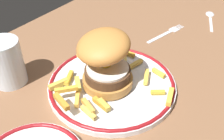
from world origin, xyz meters
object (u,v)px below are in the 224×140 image
dinner_plate (112,84)px  burger (105,59)px  spoon (210,15)px  fork (167,33)px  water_glass (7,65)px

dinner_plate → burger: burger is taller
spoon → fork: bearing=160.2°
spoon → burger: bearing=171.6°
burger → water_glass: size_ratio=1.40×
burger → spoon: 46.51cm
dinner_plate → spoon: size_ratio=2.06×
water_glass → spoon: water_glass is taller
burger → spoon: (45.49, -6.72, -6.98)cm
water_glass → dinner_plate: bearing=-59.6°
dinner_plate → water_glass: 22.29cm
burger → water_glass: burger is taller
water_glass → fork: bearing=-25.7°
burger → water_glass: (-10.28, 17.96, -2.92)cm
burger → fork: 28.87cm
dinner_plate → water_glass: bearing=120.4°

